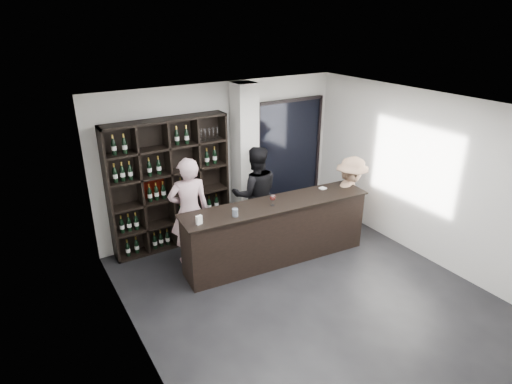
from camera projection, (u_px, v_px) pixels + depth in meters
floor at (306, 295)px, 6.66m from camera, size 5.00×5.50×0.01m
wine_shelf at (170, 185)px, 7.66m from camera, size 2.20×0.35×2.40m
structural_column at (245, 159)px, 8.20m from camera, size 0.40×0.40×2.90m
glass_panel at (289, 149)px, 8.97m from camera, size 1.60×0.08×2.10m
tasting_counter at (277, 232)px, 7.40m from camera, size 3.34×0.69×1.10m
taster_pink at (189, 211)px, 7.21m from camera, size 0.77×0.58×1.90m
taster_black at (256, 194)px, 7.97m from camera, size 1.08×0.96×1.85m
customer at (350, 199)px, 8.03m from camera, size 1.21×0.95×1.64m
wine_glass at (273, 199)px, 7.05m from camera, size 0.12×0.12×0.22m
spit_cup at (235, 213)px, 6.69m from camera, size 0.11×0.11×0.13m
napkin_stack at (323, 188)px, 7.75m from camera, size 0.12×0.12×0.02m
card_stand at (199, 220)px, 6.44m from camera, size 0.10×0.07×0.14m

